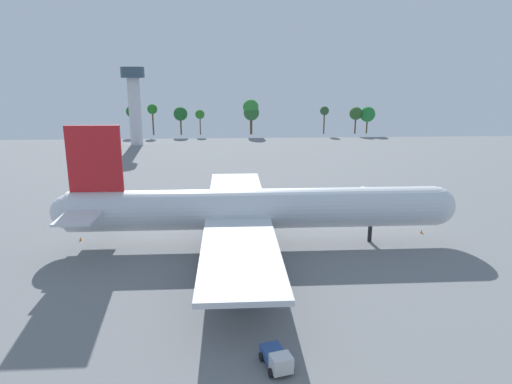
{
  "coord_description": "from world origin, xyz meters",
  "views": [
    {
      "loc": [
        -4.33,
        -73.27,
        27.98
      ],
      "look_at": [
        0.0,
        0.0,
        9.16
      ],
      "focal_mm": 32.04,
      "sensor_mm": 36.0,
      "label": 1
    }
  ],
  "objects_px": {
    "baggage_tug": "(98,195)",
    "fuel_truck": "(362,192)",
    "cargo_airplane": "(255,209)",
    "safety_cone_tail": "(80,239)",
    "safety_cone_nose": "(421,231)",
    "control_tower": "(134,98)",
    "catering_truck": "(277,359)"
  },
  "relations": [
    {
      "from": "safety_cone_nose",
      "to": "fuel_truck",
      "type": "bearing_deg",
      "value": 97.73
    },
    {
      "from": "baggage_tug",
      "to": "fuel_truck",
      "type": "height_order",
      "value": "baggage_tug"
    },
    {
      "from": "catering_truck",
      "to": "safety_cone_tail",
      "type": "distance_m",
      "value": 48.45
    },
    {
      "from": "safety_cone_tail",
      "to": "safety_cone_nose",
      "type": "bearing_deg",
      "value": 0.22
    },
    {
      "from": "safety_cone_nose",
      "to": "control_tower",
      "type": "xyz_separation_m",
      "value": [
        -72.86,
        113.19,
        18.77
      ]
    },
    {
      "from": "catering_truck",
      "to": "control_tower",
      "type": "distance_m",
      "value": 157.92
    },
    {
      "from": "fuel_truck",
      "to": "safety_cone_tail",
      "type": "xyz_separation_m",
      "value": [
        -57.43,
        -26.33,
        -0.73
      ]
    },
    {
      "from": "safety_cone_tail",
      "to": "control_tower",
      "type": "bearing_deg",
      "value": 95.98
    },
    {
      "from": "baggage_tug",
      "to": "cargo_airplane",
      "type": "bearing_deg",
      "value": -41.37
    },
    {
      "from": "cargo_airplane",
      "to": "safety_cone_tail",
      "type": "distance_m",
      "value": 31.01
    },
    {
      "from": "fuel_truck",
      "to": "control_tower",
      "type": "relative_size",
      "value": 0.16
    },
    {
      "from": "fuel_truck",
      "to": "baggage_tug",
      "type": "bearing_deg",
      "value": 179.38
    },
    {
      "from": "catering_truck",
      "to": "control_tower",
      "type": "bearing_deg",
      "value": 105.68
    },
    {
      "from": "safety_cone_nose",
      "to": "safety_cone_tail",
      "type": "xyz_separation_m",
      "value": [
        -60.98,
        -0.24,
        -0.05
      ]
    },
    {
      "from": "baggage_tug",
      "to": "catering_truck",
      "type": "distance_m",
      "value": 73.39
    },
    {
      "from": "baggage_tug",
      "to": "fuel_truck",
      "type": "relative_size",
      "value": 1.06
    },
    {
      "from": "cargo_airplane",
      "to": "baggage_tug",
      "type": "distance_m",
      "value": 46.27
    },
    {
      "from": "catering_truck",
      "to": "safety_cone_nose",
      "type": "xyz_separation_m",
      "value": [
        30.44,
        37.85,
        -0.69
      ]
    },
    {
      "from": "baggage_tug",
      "to": "control_tower",
      "type": "xyz_separation_m",
      "value": [
        -7.61,
        86.43,
        17.97
      ]
    },
    {
      "from": "cargo_airplane",
      "to": "fuel_truck",
      "type": "distance_m",
      "value": 40.6
    },
    {
      "from": "fuel_truck",
      "to": "control_tower",
      "type": "height_order",
      "value": "control_tower"
    },
    {
      "from": "cargo_airplane",
      "to": "fuel_truck",
      "type": "xyz_separation_m",
      "value": [
        27.17,
        29.73,
        -5.11
      ]
    },
    {
      "from": "cargo_airplane",
      "to": "control_tower",
      "type": "xyz_separation_m",
      "value": [
        -42.14,
        116.83,
        12.97
      ]
    },
    {
      "from": "baggage_tug",
      "to": "catering_truck",
      "type": "height_order",
      "value": "baggage_tug"
    },
    {
      "from": "baggage_tug",
      "to": "safety_cone_nose",
      "type": "xyz_separation_m",
      "value": [
        65.24,
        -26.76,
        -0.81
      ]
    },
    {
      "from": "baggage_tug",
      "to": "safety_cone_tail",
      "type": "relative_size",
      "value": 8.72
    },
    {
      "from": "control_tower",
      "to": "catering_truck",
      "type": "bearing_deg",
      "value": -74.32
    },
    {
      "from": "safety_cone_nose",
      "to": "catering_truck",
      "type": "bearing_deg",
      "value": -128.81
    },
    {
      "from": "cargo_airplane",
      "to": "baggage_tug",
      "type": "bearing_deg",
      "value": 138.63
    },
    {
      "from": "baggage_tug",
      "to": "safety_cone_nose",
      "type": "relative_size",
      "value": 7.54
    },
    {
      "from": "control_tower",
      "to": "safety_cone_nose",
      "type": "bearing_deg",
      "value": -57.23
    },
    {
      "from": "baggage_tug",
      "to": "safety_cone_nose",
      "type": "height_order",
      "value": "baggage_tug"
    }
  ]
}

